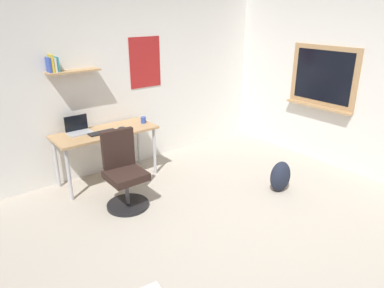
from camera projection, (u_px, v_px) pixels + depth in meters
ground_plane at (242, 231)px, 3.96m from camera, size 5.20×5.20×0.00m
wall_back at (127, 81)px, 5.28m from camera, size 5.00×0.30×2.60m
wall_right at (370, 86)px, 4.92m from camera, size 0.22×5.00×2.60m
desk at (106, 136)px, 4.90m from camera, size 1.39×0.58×0.74m
office_chair at (124, 175)px, 4.36m from camera, size 0.52×0.52×0.95m
laptop at (78, 129)px, 4.78m from camera, size 0.31×0.21×0.23m
keyboard at (103, 132)px, 4.78m from camera, size 0.37×0.13×0.02m
computer_mouse at (121, 128)px, 4.94m from camera, size 0.10×0.06×0.03m
coffee_mug at (143, 120)px, 5.19m from camera, size 0.08×0.08×0.09m
backpack at (280, 176)px, 4.76m from camera, size 0.32×0.22×0.42m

